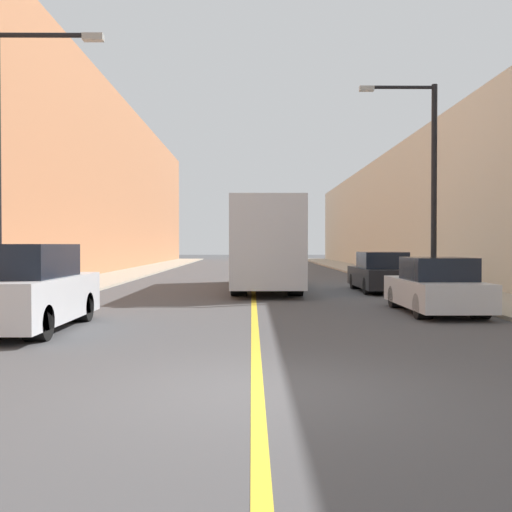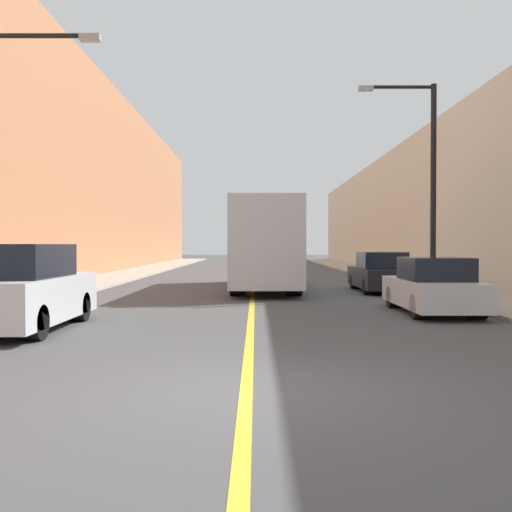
{
  "view_description": "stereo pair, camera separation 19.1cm",
  "coord_description": "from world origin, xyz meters",
  "px_view_note": "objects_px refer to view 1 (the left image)",
  "views": [
    {
      "loc": [
        -0.07,
        -7.23,
        1.8
      ],
      "look_at": [
        0.12,
        19.24,
        1.3
      ],
      "focal_mm": 42.0,
      "sensor_mm": 36.0,
      "label": 1
    },
    {
      "loc": [
        0.12,
        -7.24,
        1.8
      ],
      "look_at": [
        0.12,
        19.24,
        1.3
      ],
      "focal_mm": 42.0,
      "sensor_mm": 36.0,
      "label": 2
    }
  ],
  "objects_px": {
    "car_right_near": "(436,288)",
    "street_lamp_right": "(427,174)",
    "parked_suv_left": "(25,290)",
    "street_lamp_left": "(7,151)",
    "bus": "(265,244)",
    "car_right_mid": "(381,274)"
  },
  "relations": [
    {
      "from": "car_right_mid",
      "to": "street_lamp_left",
      "type": "xyz_separation_m",
      "value": [
        -10.9,
        -8.17,
        3.4
      ]
    },
    {
      "from": "bus",
      "to": "car_right_near",
      "type": "bearing_deg",
      "value": -63.19
    },
    {
      "from": "bus",
      "to": "car_right_mid",
      "type": "bearing_deg",
      "value": -16.18
    },
    {
      "from": "bus",
      "to": "parked_suv_left",
      "type": "distance_m",
      "value": 12.78
    },
    {
      "from": "car_right_mid",
      "to": "parked_suv_left",
      "type": "bearing_deg",
      "value": -133.25
    },
    {
      "from": "car_right_near",
      "to": "street_lamp_right",
      "type": "relative_size",
      "value": 0.59
    },
    {
      "from": "parked_suv_left",
      "to": "street_lamp_right",
      "type": "relative_size",
      "value": 0.63
    },
    {
      "from": "street_lamp_right",
      "to": "parked_suv_left",
      "type": "bearing_deg",
      "value": -142.62
    },
    {
      "from": "car_right_near",
      "to": "street_lamp_left",
      "type": "height_order",
      "value": "street_lamp_left"
    },
    {
      "from": "parked_suv_left",
      "to": "car_right_near",
      "type": "xyz_separation_m",
      "value": [
        9.58,
        3.1,
        -0.18
      ]
    },
    {
      "from": "street_lamp_left",
      "to": "car_right_near",
      "type": "bearing_deg",
      "value": 5.08
    },
    {
      "from": "car_right_near",
      "to": "bus",
      "type": "bearing_deg",
      "value": 116.81
    },
    {
      "from": "car_right_mid",
      "to": "street_lamp_right",
      "type": "bearing_deg",
      "value": -60.22
    },
    {
      "from": "car_right_near",
      "to": "car_right_mid",
      "type": "bearing_deg",
      "value": 89.03
    },
    {
      "from": "car_right_near",
      "to": "street_lamp_left",
      "type": "xyz_separation_m",
      "value": [
        -10.78,
        -0.96,
        3.42
      ]
    },
    {
      "from": "bus",
      "to": "car_right_mid",
      "type": "relative_size",
      "value": 2.19
    },
    {
      "from": "bus",
      "to": "street_lamp_left",
      "type": "relative_size",
      "value": 1.47
    },
    {
      "from": "bus",
      "to": "street_lamp_left",
      "type": "bearing_deg",
      "value": -124.47
    },
    {
      "from": "bus",
      "to": "street_lamp_left",
      "type": "distance_m",
      "value": 11.68
    },
    {
      "from": "parked_suv_left",
      "to": "street_lamp_left",
      "type": "distance_m",
      "value": 4.07
    },
    {
      "from": "bus",
      "to": "street_lamp_right",
      "type": "distance_m",
      "value": 6.91
    },
    {
      "from": "parked_suv_left",
      "to": "car_right_mid",
      "type": "bearing_deg",
      "value": 46.75
    }
  ]
}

